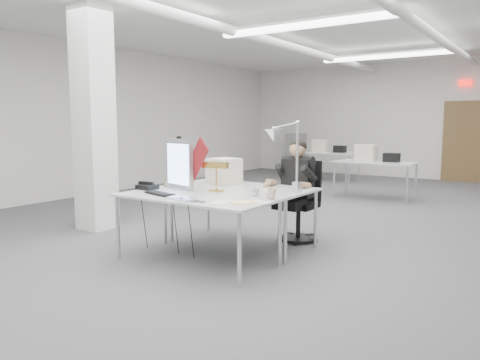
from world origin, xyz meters
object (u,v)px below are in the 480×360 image
object	(u,v)px
laptop	(180,199)
beige_monitor	(224,171)
desk_phone	(147,187)
office_chair	(299,202)
desk_main	(196,197)
seated_person	(297,174)
bankers_lamp	(216,177)
architect_lamp	(287,153)
monitor	(179,164)

from	to	relation	value
laptop	beige_monitor	size ratio (longest dim) A/B	1.01
desk_phone	office_chair	bearing A→B (deg)	45.19
desk_main	seated_person	bearing A→B (deg)	70.99
bankers_lamp	office_chair	bearing A→B (deg)	47.67
laptop	desk_phone	world-z (taller)	desk_phone
architect_lamp	bankers_lamp	bearing A→B (deg)	-149.17
monitor	bankers_lamp	xyz separation A→B (m)	(0.47, 0.11, -0.14)
laptop	bankers_lamp	size ratio (longest dim) A/B	1.08
monitor	laptop	xyz separation A→B (m)	(0.56, -0.62, -0.29)
beige_monitor	monitor	bearing A→B (deg)	-92.63
desk_phone	desk_main	bearing A→B (deg)	-6.95
seated_person	desk_phone	xyz separation A→B (m)	(-1.32, -1.38, -0.12)
desk_main	monitor	distance (m)	0.65
seated_person	bankers_lamp	world-z (taller)	seated_person
monitor	beige_monitor	xyz separation A→B (m)	(0.18, 0.67, -0.14)
monitor	architect_lamp	world-z (taller)	architect_lamp
seated_person	desk_phone	bearing A→B (deg)	-134.51
monitor	bankers_lamp	size ratio (longest dim) A/B	1.82
bankers_lamp	architect_lamp	world-z (taller)	architect_lamp
seated_person	architect_lamp	distance (m)	0.92
seated_person	laptop	size ratio (longest dim) A/B	2.35
desk_main	office_chair	xyz separation A→B (m)	(0.50, 1.50, -0.22)
laptop	architect_lamp	bearing A→B (deg)	53.73
desk_main	beige_monitor	distance (m)	1.03
monitor	laptop	world-z (taller)	monitor
desk_main	bankers_lamp	size ratio (longest dim) A/B	5.36
desk_main	bankers_lamp	distance (m)	0.43
desk_main	office_chair	distance (m)	1.59
desk_phone	beige_monitor	world-z (taller)	beige_monitor
seated_person	monitor	distance (m)	1.53
monitor	laptop	size ratio (longest dim) A/B	1.69
office_chair	monitor	distance (m)	1.65
bankers_lamp	laptop	bearing A→B (deg)	-100.71
monitor	beige_monitor	size ratio (longest dim) A/B	1.71
monitor	desk_phone	size ratio (longest dim) A/B	2.81
seated_person	bankers_lamp	bearing A→B (deg)	-116.91
bankers_lamp	beige_monitor	distance (m)	0.64
laptop	bankers_lamp	xyz separation A→B (m)	(-0.08, 0.73, 0.15)
bankers_lamp	architect_lamp	bearing A→B (deg)	-0.27
monitor	desk_phone	xyz separation A→B (m)	(-0.33, -0.22, -0.28)
bankers_lamp	desk_phone	size ratio (longest dim) A/B	1.55
monitor	architect_lamp	bearing A→B (deg)	28.34
desk_phone	architect_lamp	xyz separation A→B (m)	(1.60, 0.57, 0.45)
monitor	laptop	bearing A→B (deg)	-35.24
architect_lamp	monitor	bearing A→B (deg)	-150.61
desk_main	architect_lamp	size ratio (longest dim) A/B	1.90
bankers_lamp	desk_phone	xyz separation A→B (m)	(-0.80, -0.33, -0.14)
office_chair	monitor	size ratio (longest dim) A/B	1.72
seated_person	architect_lamp	xyz separation A→B (m)	(0.28, -0.81, 0.33)
laptop	beige_monitor	world-z (taller)	beige_monitor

